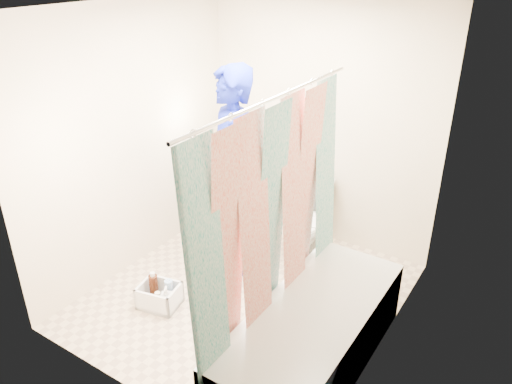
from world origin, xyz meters
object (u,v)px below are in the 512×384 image
Objects in this scene: cleaning_caddy at (160,297)px; toilet at (306,222)px; plumber at (231,174)px; bathtub at (312,336)px.

toilet is at bearing 52.42° from cleaning_caddy.
bathtub is at bearing 12.01° from plumber.
cleaning_caddy is (-0.16, -0.84, -0.87)m from plumber.
cleaning_caddy is at bearing -131.02° from toilet.
toilet is 0.38× the size of plumber.
plumber reaches higher than bathtub.
toilet is at bearing 119.50° from bathtub.
cleaning_caddy is (-1.38, -0.09, -0.17)m from bathtub.
bathtub is 4.62× the size of cleaning_caddy.
bathtub is 1.59m from plumber.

